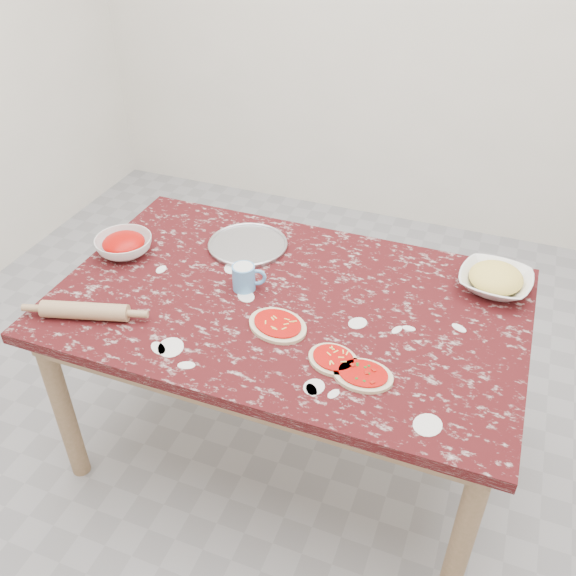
{
  "coord_description": "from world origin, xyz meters",
  "views": [
    {
      "loc": [
        0.61,
        -1.58,
        2.05
      ],
      "look_at": [
        0.0,
        0.0,
        0.8
      ],
      "focal_mm": 38.75,
      "sensor_mm": 36.0,
      "label": 1
    }
  ],
  "objects_px": {
    "sauce_bowl": "(124,246)",
    "cheese_bowl": "(495,282)",
    "worktable": "(288,318)",
    "rolling_pin": "(85,311)",
    "pizza_tray": "(248,245)",
    "flour_mug": "(245,277)"
  },
  "relations": [
    {
      "from": "pizza_tray",
      "to": "rolling_pin",
      "type": "xyz_separation_m",
      "value": [
        -0.32,
        -0.59,
        0.02
      ]
    },
    {
      "from": "cheese_bowl",
      "to": "rolling_pin",
      "type": "bearing_deg",
      "value": -152.45
    },
    {
      "from": "sauce_bowl",
      "to": "rolling_pin",
      "type": "relative_size",
      "value": 0.74
    },
    {
      "from": "worktable",
      "to": "pizza_tray",
      "type": "height_order",
      "value": "pizza_tray"
    },
    {
      "from": "cheese_bowl",
      "to": "rolling_pin",
      "type": "distance_m",
      "value": 1.4
    },
    {
      "from": "rolling_pin",
      "to": "flour_mug",
      "type": "bearing_deg",
      "value": 38.54
    },
    {
      "from": "worktable",
      "to": "flour_mug",
      "type": "height_order",
      "value": "flour_mug"
    },
    {
      "from": "sauce_bowl",
      "to": "flour_mug",
      "type": "distance_m",
      "value": 0.52
    },
    {
      "from": "rolling_pin",
      "to": "pizza_tray",
      "type": "bearing_deg",
      "value": 61.38
    },
    {
      "from": "cheese_bowl",
      "to": "flour_mug",
      "type": "distance_m",
      "value": 0.88
    },
    {
      "from": "sauce_bowl",
      "to": "cheese_bowl",
      "type": "distance_m",
      "value": 1.37
    },
    {
      "from": "worktable",
      "to": "sauce_bowl",
      "type": "distance_m",
      "value": 0.7
    },
    {
      "from": "pizza_tray",
      "to": "rolling_pin",
      "type": "relative_size",
      "value": 1.03
    },
    {
      "from": "worktable",
      "to": "rolling_pin",
      "type": "relative_size",
      "value": 5.51
    },
    {
      "from": "rolling_pin",
      "to": "sauce_bowl",
      "type": "bearing_deg",
      "value": 104.08
    },
    {
      "from": "flour_mug",
      "to": "rolling_pin",
      "type": "height_order",
      "value": "flour_mug"
    },
    {
      "from": "pizza_tray",
      "to": "flour_mug",
      "type": "relative_size",
      "value": 2.58
    },
    {
      "from": "worktable",
      "to": "pizza_tray",
      "type": "distance_m",
      "value": 0.38
    },
    {
      "from": "pizza_tray",
      "to": "sauce_bowl",
      "type": "height_order",
      "value": "sauce_bowl"
    },
    {
      "from": "worktable",
      "to": "rolling_pin",
      "type": "distance_m",
      "value": 0.69
    },
    {
      "from": "flour_mug",
      "to": "rolling_pin",
      "type": "relative_size",
      "value": 0.4
    },
    {
      "from": "worktable",
      "to": "sauce_bowl",
      "type": "relative_size",
      "value": 7.49
    }
  ]
}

